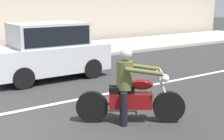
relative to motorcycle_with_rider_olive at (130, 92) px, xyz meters
The scene contains 2 objects.
motorcycle_with_rider_olive is the anchor object (origin of this frame).
parked_hatchback_silver 4.48m from the motorcycle_with_rider_olive, 88.37° to the left, with size 3.68×1.76×1.80m.
Camera 1 is at (-1.27, -5.85, 2.47)m, focal length 49.50 mm.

